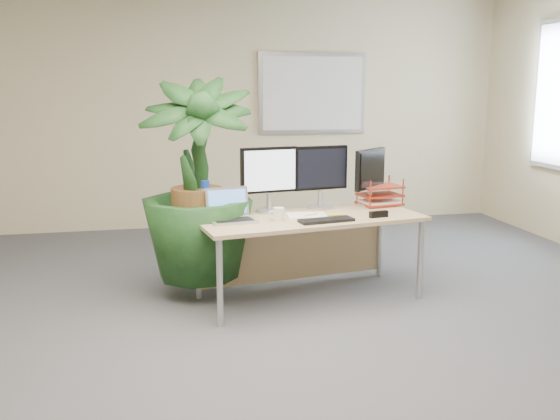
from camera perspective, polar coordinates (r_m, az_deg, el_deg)
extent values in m
plane|color=#47474C|center=(3.75, 0.46, -14.81)|extent=(8.00, 8.00, 0.00)
cube|color=beige|center=(7.33, -6.32, 8.96)|extent=(7.00, 0.04, 2.70)
cube|color=silver|center=(7.51, 2.98, 10.60)|extent=(1.30, 0.03, 0.95)
cube|color=silver|center=(7.49, 3.02, 10.60)|extent=(1.20, 0.01, 0.85)
cube|color=tan|center=(4.80, 2.73, -0.75)|extent=(1.81, 0.99, 0.03)
cube|color=tan|center=(5.18, 1.21, -3.61)|extent=(1.60, 0.28, 0.51)
cylinder|color=#B1B1B6|center=(4.34, -5.53, -6.66)|extent=(0.05, 0.05, 0.63)
cylinder|color=#B1B1B6|center=(5.00, 12.72, -4.44)|extent=(0.05, 0.05, 0.63)
cylinder|color=#B1B1B6|center=(4.92, -7.50, -4.52)|extent=(0.05, 0.05, 0.63)
cylinder|color=#B1B1B6|center=(5.51, 9.12, -2.82)|extent=(0.05, 0.05, 0.63)
imported|color=#123314|center=(4.90, -7.60, 0.65)|extent=(0.97, 0.97, 1.50)
cylinder|color=#B1B1B6|center=(4.95, -0.99, -0.06)|extent=(0.21, 0.21, 0.02)
cylinder|color=#B1B1B6|center=(4.94, -1.00, 0.78)|extent=(0.04, 0.04, 0.13)
cube|color=black|center=(4.90, -1.01, 3.68)|extent=(0.46, 0.12, 0.36)
cube|color=silver|center=(4.88, -0.90, 3.64)|extent=(0.42, 0.07, 0.32)
cylinder|color=#B1B1B6|center=(5.11, 3.69, 0.28)|extent=(0.21, 0.21, 0.02)
cylinder|color=#B1B1B6|center=(5.10, 3.70, 1.08)|extent=(0.04, 0.04, 0.12)
cube|color=black|center=(5.06, 3.73, 3.87)|extent=(0.46, 0.11, 0.35)
cube|color=black|center=(5.04, 3.86, 3.83)|extent=(0.41, 0.07, 0.31)
cylinder|color=#B1B1B6|center=(5.26, 8.15, 0.50)|extent=(0.19, 0.19, 0.02)
cylinder|color=#B1B1B6|center=(5.25, 8.17, 1.22)|extent=(0.04, 0.04, 0.12)
cube|color=black|center=(5.21, 8.25, 3.74)|extent=(0.35, 0.31, 0.33)
cube|color=black|center=(5.20, 8.48, 3.72)|extent=(0.30, 0.26, 0.29)
cube|color=#BDBDC1|center=(4.61, -4.32, -0.99)|extent=(0.36, 0.28, 0.02)
cube|color=black|center=(4.60, -4.28, -0.89)|extent=(0.30, 0.19, 0.00)
cube|color=#BDBDC1|center=(4.72, -4.85, 0.78)|extent=(0.34, 0.11, 0.22)
cube|color=#5284D3|center=(4.71, -4.82, 0.76)|extent=(0.29, 0.09, 0.18)
cube|color=black|center=(4.62, 4.26, -0.93)|extent=(0.43, 0.20, 0.02)
cylinder|color=white|center=(4.64, -0.14, -0.38)|extent=(0.09, 0.09, 0.10)
torus|color=white|center=(4.63, -0.72, -0.40)|extent=(0.07, 0.02, 0.07)
cube|color=white|center=(4.79, 2.49, -0.51)|extent=(0.32, 0.25, 0.01)
cylinder|color=orange|center=(4.77, 2.81, -0.46)|extent=(0.12, 0.07, 0.01)
cylinder|color=yellow|center=(4.84, 4.97, -0.40)|extent=(0.13, 0.03, 0.02)
cylinder|color=silver|center=(4.80, -6.82, 0.69)|extent=(0.07, 0.07, 0.22)
cylinder|color=#193EBF|center=(4.77, -6.86, 2.33)|extent=(0.07, 0.07, 0.06)
cylinder|color=#193EBF|center=(4.80, -6.82, 0.81)|extent=(0.07, 0.07, 0.07)
cube|color=#A02813|center=(5.30, 9.08, 0.61)|extent=(0.37, 0.31, 0.02)
cube|color=#A02813|center=(5.29, 9.10, 1.38)|extent=(0.37, 0.31, 0.02)
cube|color=#A02813|center=(5.28, 9.12, 2.14)|extent=(0.37, 0.31, 0.02)
cube|color=white|center=(5.30, 9.08, 0.78)|extent=(0.34, 0.27, 0.02)
cube|color=black|center=(4.81, 9.01, -0.38)|extent=(0.15, 0.06, 0.05)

